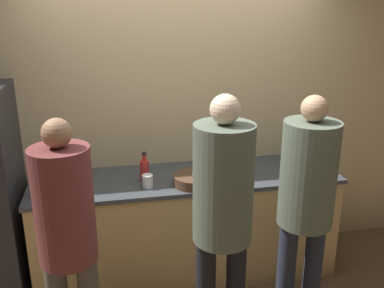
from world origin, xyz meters
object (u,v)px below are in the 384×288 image
Objects in this scene: utensil_crock at (228,155)px; person_right at (306,194)px; person_left at (67,230)px; bottle_green at (323,165)px; person_center at (223,206)px; bottle_red at (145,170)px; bottle_clear at (310,155)px; cup_white at (147,181)px; fruit_bowl at (194,179)px; cup_blue at (38,189)px.

person_right is at bearing -74.82° from utensil_crock.
bottle_green is at bearing 19.61° from person_left.
person_center is 7.40× the size of bottle_red.
utensil_crock reaches higher than bottle_clear.
bottle_red is 1.49× the size of bottle_green.
person_left is 1.00m from bottle_red.
bottle_red is (-0.75, -0.23, 0.02)m from utensil_crock.
person_center is 5.67× the size of utensil_crock.
person_center reaches higher than bottle_clear.
utensil_crock is at bearing 26.10° from cup_white.
fruit_bowl is 1.11m from bottle_green.
bottle_red is at bearing 93.22° from cup_white.
bottle_clear reaches higher than cup_white.
person_right is 0.78m from bottle_green.
bottle_green is 2.28m from cup_blue.
person_right is 9.63× the size of bottle_clear.
cup_white is (0.01, -0.14, -0.04)m from bottle_red.
utensil_crock is at bearing 12.61° from cup_blue.
person_center is 11.02× the size of bottle_green.
bottle_red reaches higher than bottle_clear.
cup_blue is (-1.55, -0.35, -0.03)m from utensil_crock.
person_right is 1.27m from bottle_red.
utensil_crock is 0.81m from bottle_green.
bottle_green is at bearing -90.96° from bottle_clear.
bottle_green is (-0.00, -0.25, -0.01)m from bottle_clear.
person_left reaches higher than bottle_red.
person_right reaches higher than utensil_crock.
bottle_clear is 1.49m from bottle_red.
person_center is at bearing -136.97° from bottle_clear.
person_center is at bearing -144.87° from bottle_green.
person_center reaches higher than bottle_red.
person_right is 1.00m from bottle_clear.
person_left is 5.34× the size of utensil_crock.
person_right is at bearing -117.65° from bottle_clear.
cup_white is at bearing -153.90° from utensil_crock.
person_left is 1.68m from utensil_crock.
person_left is 1.15m from fruit_bowl.
person_center is 0.64m from person_right.
person_right is at bearing -36.51° from bottle_red.
cup_white is (-1.47, -0.01, -0.01)m from bottle_green.
bottle_green is at bearing 1.34° from fruit_bowl.
bottle_green reaches higher than cup_white.
bottle_clear is 0.25m from bottle_green.
fruit_bowl is 1.17m from cup_blue.
person_left is at bearing 177.51° from person_center.
bottle_green is (0.73, -0.36, -0.02)m from utensil_crock.
person_center is 1.49m from bottle_clear.
person_right is 5.28× the size of fruit_bowl.
cup_blue is at bearing 179.76° from bottle_green.
utensil_crock is (1.29, 1.08, -0.01)m from person_left.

